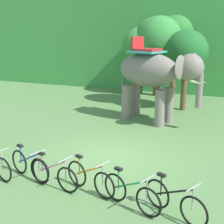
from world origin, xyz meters
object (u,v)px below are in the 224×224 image
Objects in this scene: tree_left at (175,34)px; tree_far_right at (157,36)px; bike_orange at (90,178)px; bike_pink at (53,174)px; tree_right at (186,52)px; bike_green at (131,193)px; tree_center_right at (160,41)px; bike_black at (174,201)px; elephant at (154,74)px; bike_blue at (29,165)px; tree_center_left at (142,47)px.

tree_far_right is at bearing 159.77° from tree_left.
bike_pink is at bearing -171.50° from bike_orange.
bike_green is at bearing -87.55° from tree_right.
tree_far_right is 3.01× the size of bike_orange.
tree_center_right is 11.14m from bike_black.
elephant is 2.74× the size of bike_black.
elephant is 7.21m from bike_pink.
tree_right reaches higher than bike_blue.
tree_far_right is 13.31m from bike_pink.
tree_center_right is 2.85× the size of bike_pink.
tree_far_right is 0.99× the size of tree_left.
tree_far_right is 13.11m from bike_blue.
bike_green is at bearing -4.43° from bike_pink.
tree_far_right is 1.15× the size of elephant.
tree_far_right reaches higher than tree_center_left.
tree_left reaches higher than tree_center_left.
bike_pink is at bearing -83.52° from tree_center_left.
bike_blue is at bearing -91.74° from tree_far_right.
tree_center_right is 2.34m from tree_left.
tree_right is (3.27, -3.27, -0.01)m from tree_center_left.
bike_pink is (-0.32, -10.15, -3.11)m from tree_center_right.
tree_right reaches higher than bike_black.
bike_black is (3.23, -0.14, 0.00)m from bike_pink.
bike_blue is (-1.23, -9.95, -3.11)m from tree_center_right.
tree_far_right reaches higher than bike_green.
tree_center_right reaches higher than bike_orange.
bike_green is at bearing -83.07° from tree_left.
tree_center_right reaches higher than tree_right.
bike_pink is at bearing 177.57° from bike_black.
tree_center_right is 0.98× the size of tree_left.
bike_orange is (0.68, -10.00, -3.11)m from tree_center_right.
tree_center_left reaches higher than bike_pink.
bike_orange is at bearing -86.09° from tree_center_right.
elephant is at bearing -108.18° from tree_right.
bike_blue is at bearing 173.10° from bike_green.
bike_black is (1.01, 0.04, 0.00)m from bike_green.
bike_blue is (-2.71, -9.43, -2.62)m from tree_right.
tree_right is 2.65× the size of bike_black.
bike_green is 1.04× the size of bike_black.
tree_center_left is at bearing 111.64° from elephant.
bike_green is (0.42, -9.81, -2.62)m from tree_right.
bike_orange is at bearing 8.50° from bike_pink.
tree_center_left is 12.99m from bike_blue.
tree_center_left is 2.67× the size of bike_green.
tree_left is 1.20× the size of tree_right.
tree_far_right is at bearing 101.86° from bike_green.
bike_orange is (1.91, -0.06, 0.00)m from bike_blue.
tree_right reaches higher than bike_pink.
bike_pink is at bearing 175.57° from bike_green.
bike_blue is (0.56, -12.71, -2.63)m from tree_center_left.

